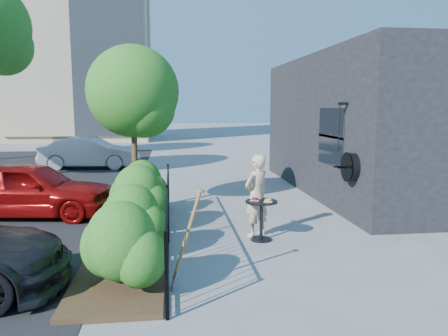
{
  "coord_description": "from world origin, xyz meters",
  "views": [
    {
      "loc": [
        -1.43,
        -7.97,
        2.53
      ],
      "look_at": [
        -0.27,
        1.43,
        1.2
      ],
      "focal_mm": 35.0,
      "sensor_mm": 36.0,
      "label": 1
    }
  ],
  "objects": [
    {
      "name": "ground",
      "position": [
        0.0,
        0.0,
        0.0
      ],
      "size": [
        120.0,
        120.0,
        0.0
      ],
      "primitive_type": "plane",
      "color": "gray",
      "rests_on": "ground"
    },
    {
      "name": "shop_building",
      "position": [
        5.5,
        4.5,
        2.0
      ],
      "size": [
        6.22,
        9.0,
        4.0
      ],
      "color": "black",
      "rests_on": "ground"
    },
    {
      "name": "fence",
      "position": [
        -1.5,
        0.0,
        0.56
      ],
      "size": [
        0.05,
        6.05,
        1.1
      ],
      "color": "black",
      "rests_on": "ground"
    },
    {
      "name": "planting_bed",
      "position": [
        -2.2,
        0.0,
        0.04
      ],
      "size": [
        1.3,
        6.0,
        0.08
      ],
      "primitive_type": "cube",
      "color": "#382616",
      "rests_on": "ground"
    },
    {
      "name": "shrubs",
      "position": [
        -2.1,
        0.1,
        0.7
      ],
      "size": [
        1.1,
        5.6,
        1.24
      ],
      "color": "#16611D",
      "rests_on": "ground"
    },
    {
      "name": "patio_tree",
      "position": [
        -2.24,
        2.76,
        2.76
      ],
      "size": [
        2.2,
        2.2,
        3.94
      ],
      "color": "#3F2B19",
      "rests_on": "ground"
    },
    {
      "name": "cafe_table",
      "position": [
        0.26,
        -0.04,
        0.53
      ],
      "size": [
        0.61,
        0.61,
        0.82
      ],
      "rotation": [
        0.0,
        0.0,
        -0.35
      ],
      "color": "black",
      "rests_on": "ground"
    },
    {
      "name": "woman",
      "position": [
        0.23,
        0.26,
        0.81
      ],
      "size": [
        0.71,
        0.66,
        1.62
      ],
      "primitive_type": "imported",
      "rotation": [
        0.0,
        0.0,
        3.77
      ],
      "color": "tan",
      "rests_on": "ground"
    },
    {
      "name": "shovel",
      "position": [
        -1.26,
        -2.09,
        0.64
      ],
      "size": [
        0.49,
        0.19,
        1.45
      ],
      "color": "brown",
      "rests_on": "ground"
    },
    {
      "name": "car_red",
      "position": [
        -4.68,
        2.41,
        0.65
      ],
      "size": [
        3.97,
        2.02,
        1.29
      ],
      "primitive_type": "imported",
      "rotation": [
        0.0,
        0.0,
        1.44
      ],
      "color": "#960C0C",
      "rests_on": "ground"
    },
    {
      "name": "car_silver",
      "position": [
        -4.73,
        10.44,
        0.65
      ],
      "size": [
        4.03,
        1.67,
        1.3
      ],
      "primitive_type": "imported",
      "rotation": [
        0.0,
        0.0,
        1.5
      ],
      "color": "#A0A0A5",
      "rests_on": "ground"
    }
  ]
}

